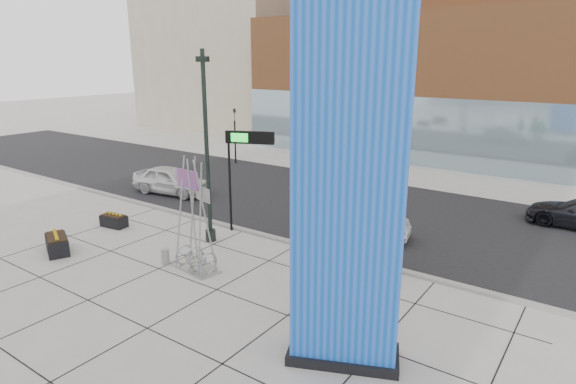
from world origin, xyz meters
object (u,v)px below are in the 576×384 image
Objects in this scene: lamp_post at (208,167)px; concrete_bollard at (165,256)px; blue_pylon at (349,190)px; car_silver_mid at (360,221)px; public_art_sculpture at (195,241)px; overhead_street_sign at (242,147)px; car_white_west at (171,180)px.

concrete_bollard is at bearing -84.50° from lamp_post.
car_silver_mid is at bearing 90.89° from blue_pylon.
public_art_sculpture is 0.94× the size of overhead_street_sign.
overhead_street_sign reaches higher than car_silver_mid.
public_art_sculpture is at bearing -56.59° from lamp_post.
overhead_street_sign is (0.39, 4.31, 3.69)m from concrete_bollard.
blue_pylon is 18.55m from car_white_west.
overhead_street_sign is at bearing -117.63° from car_white_west.
car_white_west reaches higher than car_silver_mid.
car_silver_mid is at bearing -98.53° from car_white_west.
concrete_bollard is 0.13× the size of car_white_west.
blue_pylon is at bearing -25.52° from lamp_post.
car_silver_mid is (4.85, 7.02, 0.41)m from concrete_bollard.
concrete_bollard is 0.14× the size of car_silver_mid.
concrete_bollard is 0.13× the size of overhead_street_sign.
car_white_west is at bearing 77.34° from car_silver_mid.
public_art_sculpture is at bearing -99.12° from overhead_street_sign.
overhead_street_sign is at bearing 112.36° from public_art_sculpture.
public_art_sculpture is 1.63m from concrete_bollard.
blue_pylon is 8.29m from public_art_sculpture.
public_art_sculpture is at bearing 143.06° from blue_pylon.
car_white_west reaches higher than concrete_bollard.
blue_pylon is at bearing -9.53° from concrete_bollard.
blue_pylon is at bearing -57.74° from overhead_street_sign.
lamp_post is at bearing 95.50° from concrete_bollard.
public_art_sculpture reaches higher than car_silver_mid.
overhead_street_sign is at bearing 66.35° from lamp_post.
public_art_sculpture is at bearing -135.85° from car_white_west.
concrete_bollard is 10.21m from car_white_west.
car_white_west is (-16.06, 8.44, -3.89)m from blue_pylon.
concrete_bollard is at bearing -141.96° from car_white_west.
overhead_street_sign is 6.17m from car_silver_mid.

